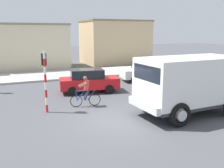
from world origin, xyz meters
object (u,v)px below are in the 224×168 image
(car_red_near, at_px, (145,71))
(traffic_light_pole, at_px, (45,73))
(car_white_mid, at_px, (89,80))
(cyclist, at_px, (86,91))
(truck_foreground, at_px, (189,82))

(car_red_near, bearing_deg, traffic_light_pole, -149.88)
(traffic_light_pole, bearing_deg, car_white_mid, 44.07)
(cyclist, xyz_separation_m, car_red_near, (6.97, 5.17, -0.05))
(truck_foreground, height_order, cyclist, truck_foreground)
(truck_foreground, distance_m, cyclist, 5.57)
(truck_foreground, distance_m, car_white_mid, 7.32)
(truck_foreground, height_order, traffic_light_pole, traffic_light_pole)
(truck_foreground, xyz_separation_m, car_red_near, (2.63, 8.57, -0.85))
(car_white_mid, bearing_deg, car_red_near, 19.11)
(cyclist, bearing_deg, car_red_near, 36.57)
(cyclist, height_order, traffic_light_pole, traffic_light_pole)
(traffic_light_pole, bearing_deg, car_red_near, 30.12)
(truck_foreground, distance_m, car_red_near, 9.00)
(traffic_light_pole, height_order, car_white_mid, traffic_light_pole)
(car_red_near, relative_size, car_white_mid, 0.99)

